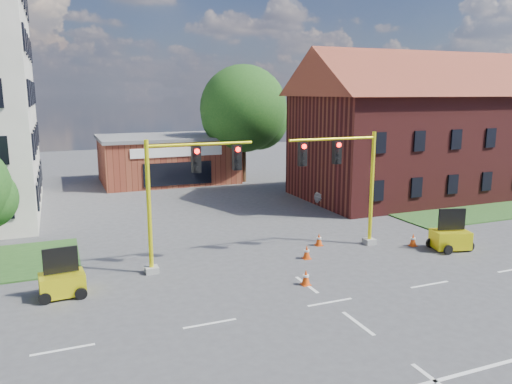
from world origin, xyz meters
The scene contains 15 objects.
ground centered at (0.00, 0.00, 0.00)m, with size 120.00×120.00×0.00m, color #3F3F42.
grass_verge_ne centered at (18.00, 9.00, 0.04)m, with size 14.00×4.00×0.08m, color #244B1C.
lane_markings centered at (0.00, -3.00, 0.01)m, with size 60.00×36.00×0.01m, color silver, non-canonical shape.
brick_shop centered at (0.00, 29.98, 2.16)m, with size 12.40×8.40×4.30m.
townhouse_row centered at (18.00, 16.00, 5.93)m, with size 21.00×11.00×11.50m.
tree_large centered at (6.90, 27.08, 6.50)m, with size 8.33×7.94×10.75m.
signal_mast_west centered at (-4.36, 6.00, 3.92)m, with size 5.30×0.60×6.20m.
signal_mast_east centered at (4.36, 6.00, 3.92)m, with size 5.30×0.60×6.20m.
trailer_west centered at (-9.89, 4.66, 0.62)m, with size 1.84×1.30×1.99m.
trailer_east centered at (9.42, 3.57, 0.67)m, with size 2.13×1.70×2.13m.
cone_a centered at (-0.05, 2.00, 0.34)m, with size 0.40×0.40×0.70m.
cone_b centered at (1.62, 5.09, 0.34)m, with size 0.40×0.40×0.70m.
cone_c centered at (3.27, 6.79, 0.34)m, with size 0.40×0.40×0.70m.
cone_d centered at (8.00, 4.80, 0.34)m, with size 0.40×0.40×0.70m.
pickup_white centered at (10.46, 15.67, 0.72)m, with size 2.38×5.15×1.43m, color white.
Camera 1 is at (-9.76, -16.21, 8.25)m, focal length 35.00 mm.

